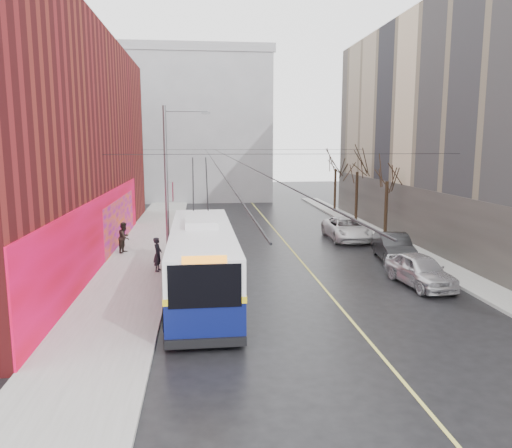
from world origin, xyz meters
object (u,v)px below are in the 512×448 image
Objects in this scene: parked_car_c at (346,229)px; parked_car_b at (394,247)px; trolleybus at (202,260)px; tree_far at (336,161)px; pedestrian_a at (158,254)px; streetlight_pole at (169,180)px; tree_near at (388,171)px; following_car at (214,225)px; tree_mid at (358,163)px; pedestrian_b at (124,237)px; parked_car_a at (420,270)px.

parked_car_b is at bearing -81.94° from parked_car_c.
trolleybus is 12.76m from parked_car_b.
parked_car_b is at bearing -95.52° from tree_far.
streetlight_pole is at bearing -2.82° from pedestrian_a.
tree_near is 1.13× the size of parked_car_c.
parked_car_c is 1.41× the size of following_car.
parked_car_c is 15.24m from pedestrian_a.
tree_mid reaches higher than trolleybus.
pedestrian_a reaches higher than parked_car_c.
parked_car_c is (-2.91, -6.98, -4.47)m from tree_mid.
parked_car_c is at bearing 26.21° from streetlight_pole.
pedestrian_b is at bearing 139.36° from streetlight_pole.
trolleybus is at bearing -136.88° from tree_near.
streetlight_pole reaches higher than parked_car_c.
tree_near reaches higher than parked_car_c.
trolleybus is (-13.34, -26.49, -3.44)m from tree_far.
tree_near is 3.50× the size of pedestrian_a.
pedestrian_a reaches higher than parked_car_b.
trolleybus is at bearing -139.31° from pedestrian_a.
parked_car_b is 13.80m from pedestrian_a.
pedestrian_b reaches higher than pedestrian_a.
pedestrian_b is at bearing -150.20° from tree_mid.
pedestrian_a is (-12.99, 3.73, 0.27)m from parked_car_a.
tree_far reaches higher than pedestrian_b.
streetlight_pole is 1.94× the size of parked_car_a.
pedestrian_b is (-18.16, -10.40, -4.14)m from tree_mid.
tree_far is 0.50× the size of trolleybus.
tree_far is 1.42× the size of parked_car_a.
parked_car_a is 11.99m from parked_car_c.
tree_near is (15.14, 6.00, 0.13)m from streetlight_pole.
tree_mid reaches higher than following_car.
parked_car_c is 2.93× the size of pedestrian_b.
trolleybus is (1.80, -6.49, -3.14)m from streetlight_pole.
parked_car_a is (12.42, -5.97, -4.06)m from streetlight_pole.
pedestrian_b is at bearing -128.01° from following_car.
pedestrian_a is (-13.71, -1.53, 0.26)m from parked_car_b.
parked_car_b is 0.86× the size of parked_car_c.
parked_car_b reaches higher than parked_car_c.
trolleybus is at bearing -89.98° from following_car.
parked_car_b reaches higher than following_car.
tree_far is at bearing 92.17° from parked_car_b.
following_car is (-12.44, -10.89, -4.46)m from tree_far.
following_car is at bearing 116.69° from parked_car_a.
pedestrian_a is (-15.71, -15.24, -4.19)m from tree_mid.
tree_near is at bearing -50.79° from pedestrian_a.
tree_far is at bearing 77.91° from parked_car_a.
tree_mid is 7.00m from tree_far.
tree_near is 12.97m from parked_car_a.
following_car is 8.68m from pedestrian_b.
parked_car_a is at bearing -94.47° from pedestrian_a.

